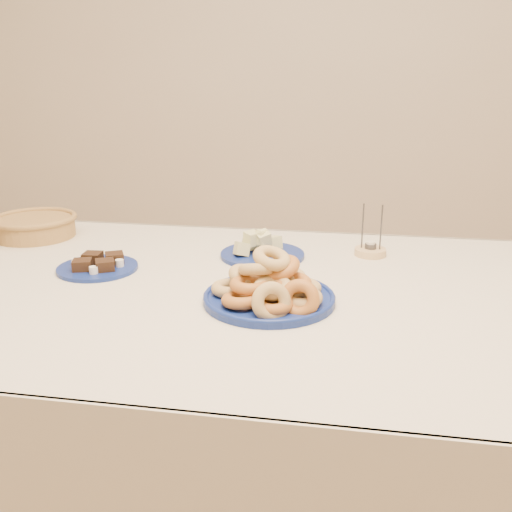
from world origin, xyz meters
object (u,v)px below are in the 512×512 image
Objects in this scene: dining_table at (259,328)px; candle_holder at (370,251)px; melon_plate at (260,249)px; wicker_basket at (35,225)px; donut_platter at (270,289)px; brownie_plate at (98,266)px.

dining_table is 0.44m from candle_holder.
melon_plate is 1.75× the size of candle_holder.
melon_plate is (-0.04, 0.26, 0.13)m from dining_table.
melon_plate is 0.32m from candle_holder.
melon_plate is at bearing -5.93° from wicker_basket.
donut_platter is at bearing -119.92° from candle_holder.
dining_table is 11.25× the size of candle_holder.
candle_holder is at bearing 10.87° from melon_plate.
wicker_basket is (-0.34, 0.27, 0.03)m from brownie_plate.
brownie_plate is at bearing -154.75° from melon_plate.
candle_holder reaches higher than donut_platter.
candle_holder reaches higher than melon_plate.
dining_table is 0.29m from melon_plate.
donut_platter is 0.36m from melon_plate.
candle_holder reaches higher than wicker_basket.
candle_holder is at bearing 19.32° from brownie_plate.
donut_platter reaches higher than brownie_plate.
donut_platter reaches higher than melon_plate.
dining_table is 6.44× the size of melon_plate.
dining_table is at bearing -23.05° from wicker_basket.
donut_platter is at bearing -27.11° from wicker_basket.
dining_table is at bearing -8.10° from brownie_plate.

